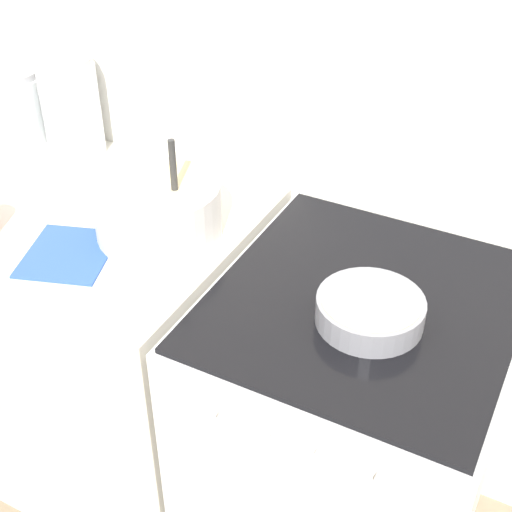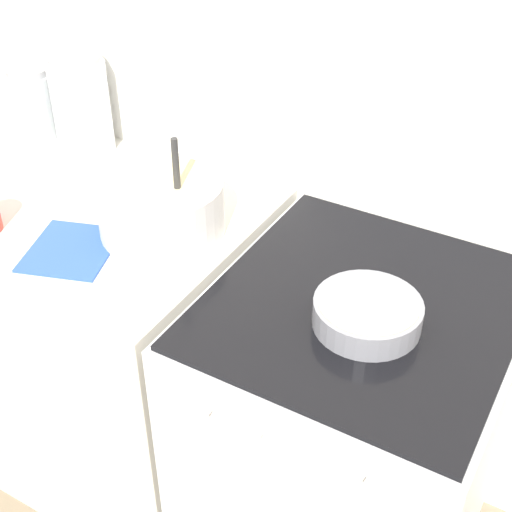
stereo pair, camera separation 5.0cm
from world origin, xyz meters
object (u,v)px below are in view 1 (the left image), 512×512
at_px(mixing_bowl, 158,206).
at_px(storage_jar_middle, 72,114).
at_px(stove, 350,438).
at_px(baking_pan, 370,310).
at_px(storage_jar_left, 23,111).

distance_m(mixing_bowl, storage_jar_middle, 0.51).
height_order(stove, baking_pan, baking_pan).
bearing_deg(storage_jar_left, baking_pan, -14.60).
height_order(stove, storage_jar_left, storage_jar_left).
bearing_deg(storage_jar_middle, stove, -14.29).
height_order(baking_pan, storage_jar_left, storage_jar_left).
bearing_deg(storage_jar_middle, storage_jar_left, -180.00).
bearing_deg(stove, storage_jar_left, 167.97).
xyz_separation_m(mixing_bowl, baking_pan, (0.56, -0.07, -0.05)).
height_order(stove, mixing_bowl, mixing_bowl).
bearing_deg(baking_pan, storage_jar_left, 165.40).
xyz_separation_m(stove, storage_jar_middle, (-0.97, 0.25, 0.57)).
relative_size(mixing_bowl, storage_jar_middle, 1.07).
height_order(baking_pan, storage_jar_middle, storage_jar_middle).
relative_size(stove, mixing_bowl, 2.98).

